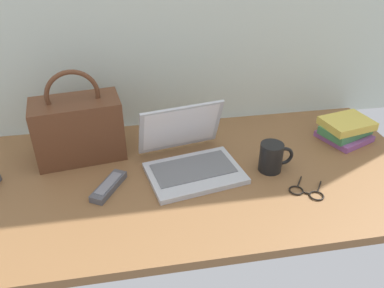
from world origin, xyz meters
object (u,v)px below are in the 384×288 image
at_px(laptop, 190,157).
at_px(remote_control_far, 109,186).
at_px(coffee_mug, 272,157).
at_px(eyeglasses, 306,192).
at_px(handbag, 78,128).
at_px(book_stack, 346,129).

xyz_separation_m(laptop, remote_control_far, (-0.28, -0.08, -0.03)).
bearing_deg(laptop, coffee_mug, -12.45).
distance_m(coffee_mug, eyeglasses, 0.17).
bearing_deg(coffee_mug, eyeglasses, -64.69).
height_order(remote_control_far, eyeglasses, remote_control_far).
xyz_separation_m(handbag, book_stack, (1.00, -0.05, -0.07)).
relative_size(coffee_mug, eyeglasses, 0.88).
bearing_deg(book_stack, laptop, -171.85).
relative_size(remote_control_far, handbag, 0.49).
bearing_deg(remote_control_far, book_stack, 10.33).
xyz_separation_m(laptop, book_stack, (0.63, 0.09, -0.00)).
xyz_separation_m(eyeglasses, handbag, (-0.71, 0.35, 0.11)).
height_order(eyeglasses, book_stack, book_stack).
bearing_deg(coffee_mug, book_stack, 22.96).
relative_size(remote_control_far, eyeglasses, 1.18).
bearing_deg(book_stack, coffee_mug, -157.04).
bearing_deg(remote_control_far, eyeglasses, -11.85).
relative_size(coffee_mug, book_stack, 0.56).
distance_m(handbag, book_stack, 1.01).
distance_m(coffee_mug, handbag, 0.68).
height_order(laptop, book_stack, laptop).
xyz_separation_m(coffee_mug, book_stack, (0.36, 0.15, -0.01)).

